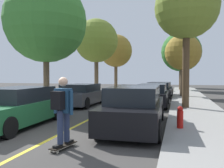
{
  "coord_description": "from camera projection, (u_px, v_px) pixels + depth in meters",
  "views": [
    {
      "loc": [
        3.49,
        -5.66,
        1.83
      ],
      "look_at": [
        0.14,
        6.43,
        1.35
      ],
      "focal_mm": 37.77,
      "sensor_mm": 36.0,
      "label": 1
    }
  ],
  "objects": [
    {
      "name": "parked_car_right_nearest",
      "position": [
        135.0,
        107.0,
        8.13
      ],
      "size": [
        1.99,
        4.71,
        1.45
      ],
      "color": "black",
      "rests_on": "ground"
    },
    {
      "name": "ground",
      "position": [
        45.0,
        142.0,
        6.45
      ],
      "size": [
        80.0,
        80.0,
        0.0
      ],
      "primitive_type": "plane",
      "color": "#3D3A38"
    },
    {
      "name": "parked_car_left_near",
      "position": [
        81.0,
        95.0,
        14.19
      ],
      "size": [
        2.0,
        4.2,
        1.3
      ],
      "color": "#38383D",
      "rests_on": "ground"
    },
    {
      "name": "street_tree_right_nearest",
      "position": [
        187.0,
        8.0,
        12.1
      ],
      "size": [
        3.28,
        3.28,
        6.84
      ],
      "color": "#4C3823",
      "rests_on": "sidewalk_right"
    },
    {
      "name": "center_line",
      "position": [
        94.0,
        117.0,
        10.3
      ],
      "size": [
        0.12,
        39.2,
        0.01
      ],
      "primitive_type": "cube",
      "color": "gold",
      "rests_on": "ground"
    },
    {
      "name": "parked_car_right_near",
      "position": [
        153.0,
        95.0,
        13.94
      ],
      "size": [
        1.84,
        4.2,
        1.32
      ],
      "color": "black",
      "rests_on": "ground"
    },
    {
      "name": "skateboarder",
      "position": [
        62.0,
        107.0,
        5.76
      ],
      "size": [
        0.59,
        0.71,
        1.68
      ],
      "color": "black",
      "rests_on": "skateboard"
    },
    {
      "name": "skateboard",
      "position": [
        64.0,
        145.0,
        5.83
      ],
      "size": [
        0.39,
        0.87,
        0.1
      ],
      "color": "black",
      "rests_on": "ground"
    },
    {
      "name": "street_tree_right_farthest",
      "position": [
        180.0,
        60.0,
        33.72
      ],
      "size": [
        3.37,
        3.37,
        5.59
      ],
      "color": "#3D2D1E",
      "rests_on": "sidewalk_right"
    },
    {
      "name": "fire_hydrant",
      "position": [
        180.0,
        117.0,
        7.52
      ],
      "size": [
        0.2,
        0.2,
        0.7
      ],
      "color": "#B2140F",
      "rests_on": "sidewalk_right"
    },
    {
      "name": "street_tree_left_near",
      "position": [
        96.0,
        41.0,
        22.23
      ],
      "size": [
        4.09,
        4.09,
        6.98
      ],
      "color": "brown",
      "rests_on": "sidewalk_left"
    },
    {
      "name": "parked_car_left_nearest",
      "position": [
        16.0,
        107.0,
        8.45
      ],
      "size": [
        2.05,
        4.38,
        1.38
      ],
      "color": "#1E5B33",
      "rests_on": "ground"
    },
    {
      "name": "sidewalk_right",
      "position": [
        219.0,
        154.0,
        5.27
      ],
      "size": [
        2.54,
        56.0,
        0.14
      ],
      "primitive_type": "cube",
      "color": "gray",
      "rests_on": "ground"
    },
    {
      "name": "street_tree_right_far",
      "position": [
        181.0,
        52.0,
        27.15
      ],
      "size": [
        4.57,
        4.57,
        6.67
      ],
      "color": "#4C3823",
      "rests_on": "sidewalk_right"
    },
    {
      "name": "street_tree_left_nearest",
      "position": [
        46.0,
        22.0,
        13.68
      ],
      "size": [
        4.75,
        4.75,
        7.17
      ],
      "color": "brown",
      "rests_on": "sidewalk_left"
    },
    {
      "name": "parked_car_right_far",
      "position": [
        160.0,
        89.0,
        19.57
      ],
      "size": [
        2.08,
        4.21,
        1.24
      ],
      "color": "black",
      "rests_on": "ground"
    },
    {
      "name": "street_tree_right_near",
      "position": [
        183.0,
        53.0,
        19.01
      ],
      "size": [
        2.9,
        2.9,
        4.98
      ],
      "color": "brown",
      "rests_on": "sidewalk_right"
    },
    {
      "name": "street_tree_left_far",
      "position": [
        116.0,
        51.0,
        29.33
      ],
      "size": [
        4.04,
        4.04,
        6.74
      ],
      "color": "brown",
      "rests_on": "sidewalk_left"
    }
  ]
}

